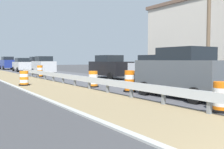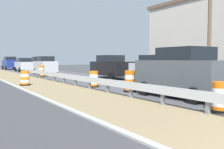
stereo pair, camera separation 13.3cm
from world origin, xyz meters
name	(u,v)px [view 1 (the left image)]	position (x,y,z in m)	size (l,w,h in m)	color
traffic_barrel_nearest	(222,98)	(2.71, 4.35, 0.43)	(0.69, 0.69, 0.97)	orange
traffic_barrel_close	(130,82)	(3.27, 10.11, 0.51)	(0.66, 0.66, 1.12)	orange
traffic_barrel_mid	(93,80)	(2.77, 13.20, 0.44)	(0.69, 0.69, 0.99)	orange
traffic_barrel_far	(24,79)	(-0.59, 16.46, 0.43)	(0.69, 0.69, 0.95)	orange
traffic_barrel_farther	(40,72)	(2.79, 24.28, 0.51)	(0.66, 0.66, 1.13)	orange
car_lead_near_lane	(7,63)	(3.86, 46.85, 1.11)	(2.12, 4.58, 2.22)	navy
car_trailing_near_lane	(110,67)	(7.37, 18.62, 1.04)	(2.16, 4.59, 2.08)	black
car_lead_far_lane	(183,73)	(4.04, 7.22, 1.11)	(2.16, 4.37, 2.21)	#4C5156
car_mid_far_lane	(23,63)	(7.46, 50.77, 0.97)	(2.12, 4.11, 1.94)	navy
car_trailing_far_lane	(44,65)	(4.35, 28.05, 1.03)	(1.98, 4.08, 2.07)	silver
car_distant_a	(159,70)	(7.39, 12.34, 1.00)	(2.22, 4.73, 2.00)	silver
car_distant_b	(22,65)	(4.07, 37.16, 0.97)	(2.08, 4.68, 1.94)	silver
car_distant_c	(36,63)	(7.56, 42.15, 1.09)	(2.21, 4.48, 2.18)	black
roadside_shop_near	(218,40)	(15.08, 13.24, 3.41)	(6.87, 11.28, 6.79)	beige
utility_pole_near	(209,25)	(9.46, 10.00, 3.93)	(0.24, 1.80, 7.56)	brown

